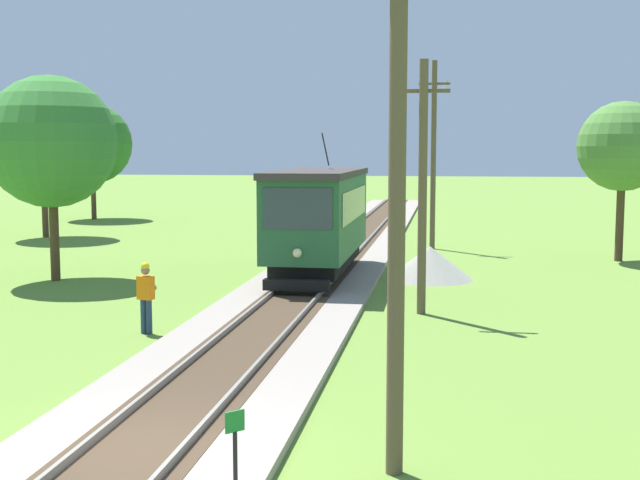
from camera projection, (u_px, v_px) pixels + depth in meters
The scene contains 16 objects.
ground_plane at pixel (135, 463), 11.85m from camera, with size 260.00×260.00×0.00m, color olive.
track_ballast at pixel (135, 457), 11.84m from camera, with size 4.20×120.00×0.18m, color gray.
sleeper_bed at pixel (135, 450), 11.83m from camera, with size 2.04×120.00×0.01m, color #423323.
rail_left at pixel (88, 443), 11.94m from camera, with size 0.07×120.00×0.14m, color gray.
rail_right at pixel (183, 449), 11.72m from camera, with size 0.07×120.00×0.14m, color gray.
red_tram at pixel (319, 217), 28.28m from camera, with size 2.60×8.54×4.79m.
utility_pole_foreground at pixel (397, 201), 11.05m from camera, with size 1.40×0.25×7.47m.
utility_pole_near_tram at pixel (423, 186), 22.06m from camera, with size 1.40×0.57×6.91m.
utility_pole_mid at pixel (433, 154), 36.80m from camera, with size 1.40×0.58×8.46m.
trackside_signal_marker at pixel (235, 449), 10.55m from camera, with size 0.21×0.21×1.18m.
gravel_pile at pixel (430, 263), 28.54m from camera, with size 3.03×3.03×1.17m, color #9E998E.
track_worker at pixel (146, 294), 20.06m from camera, with size 0.43×0.33×1.78m.
tree_left_near at pixel (51, 142), 27.85m from camera, with size 4.51×4.51×7.04m.
tree_right_near at pixel (42, 126), 41.72m from camera, with size 4.89×4.89×8.17m.
tree_left_far at pixel (623, 147), 32.80m from camera, with size 3.61×3.61×6.46m.
tree_right_far at pixel (92, 144), 52.71m from camera, with size 5.15×5.15×7.47m.
Camera 1 is at (4.42, -10.87, 4.52)m, focal length 45.89 mm.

